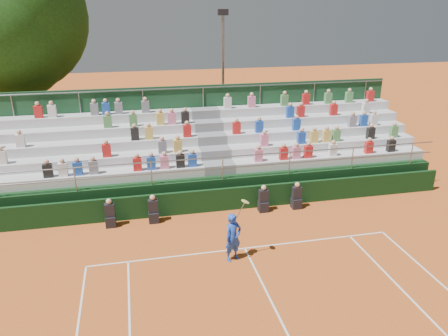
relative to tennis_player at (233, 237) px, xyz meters
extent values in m
plane|color=#C25820|center=(0.58, 0.60, -0.86)|extent=(90.00, 90.00, 0.00)
cube|color=white|center=(0.58, 0.60, -0.86)|extent=(11.00, 0.06, 0.01)
cube|color=white|center=(0.58, -2.60, -0.86)|extent=(0.06, 6.40, 0.01)
cube|color=black|center=(0.58, 3.80, -0.36)|extent=(20.00, 0.15, 1.00)
cube|color=black|center=(-4.16, 3.35, -0.64)|extent=(0.40, 0.40, 0.44)
cube|color=black|center=(-4.16, 3.35, -0.16)|extent=(0.38, 0.25, 0.55)
sphere|color=tan|center=(-4.16, 3.35, 0.22)|extent=(0.22, 0.22, 0.22)
cube|color=black|center=(-2.48, 3.35, -0.64)|extent=(0.40, 0.40, 0.44)
cube|color=black|center=(-2.48, 3.35, -0.16)|extent=(0.38, 0.25, 0.55)
sphere|color=tan|center=(-2.48, 3.35, 0.22)|extent=(0.22, 0.22, 0.22)
cube|color=black|center=(2.11, 3.35, -0.64)|extent=(0.40, 0.40, 0.44)
cube|color=black|center=(2.11, 3.35, -0.16)|extent=(0.38, 0.25, 0.55)
sphere|color=tan|center=(2.11, 3.35, 0.22)|extent=(0.22, 0.22, 0.22)
cube|color=black|center=(3.59, 3.35, -0.64)|extent=(0.40, 0.40, 0.44)
cube|color=black|center=(3.59, 3.35, -0.16)|extent=(0.38, 0.25, 0.55)
sphere|color=tan|center=(3.59, 3.35, 0.22)|extent=(0.22, 0.22, 0.22)
cube|color=black|center=(0.58, 6.90, -0.26)|extent=(20.00, 5.20, 1.20)
cube|color=#BCBEC0|center=(-4.77, 5.22, 0.55)|extent=(9.30, 0.85, 0.42)
cube|color=#BCBEC0|center=(5.93, 5.22, 0.55)|extent=(9.30, 0.85, 0.42)
cube|color=slate|center=(0.58, 5.22, 0.55)|extent=(1.40, 0.85, 0.42)
cube|color=#BCBEC0|center=(-4.77, 6.07, 0.97)|extent=(9.30, 0.85, 0.42)
cube|color=#BCBEC0|center=(5.93, 6.07, 0.97)|extent=(9.30, 0.85, 0.42)
cube|color=slate|center=(0.58, 6.07, 0.97)|extent=(1.40, 0.85, 0.42)
cube|color=#BCBEC0|center=(-4.77, 6.92, 1.39)|extent=(9.30, 0.85, 0.42)
cube|color=#BCBEC0|center=(5.93, 6.92, 1.39)|extent=(9.30, 0.85, 0.42)
cube|color=slate|center=(0.58, 6.92, 1.39)|extent=(1.40, 0.85, 0.42)
cube|color=#BCBEC0|center=(-4.77, 7.77, 1.81)|extent=(9.30, 0.85, 0.42)
cube|color=#BCBEC0|center=(5.93, 7.77, 1.81)|extent=(9.30, 0.85, 0.42)
cube|color=slate|center=(0.58, 7.77, 1.81)|extent=(1.40, 0.85, 0.42)
cube|color=#BCBEC0|center=(-4.77, 8.62, 2.23)|extent=(9.30, 0.85, 0.42)
cube|color=#BCBEC0|center=(5.93, 8.62, 2.23)|extent=(9.30, 0.85, 0.42)
cube|color=slate|center=(0.58, 8.62, 2.23)|extent=(1.40, 0.85, 0.42)
cube|color=#184023|center=(0.58, 9.15, 1.34)|extent=(20.00, 0.12, 4.40)
cylinder|color=gray|center=(0.58, 4.35, 1.34)|extent=(20.00, 0.05, 0.05)
cylinder|color=gray|center=(0.58, 9.05, 3.44)|extent=(20.00, 0.05, 0.05)
cube|color=black|center=(-6.53, 5.07, 1.04)|extent=(0.36, 0.24, 0.56)
cube|color=silver|center=(-5.94, 5.07, 1.04)|extent=(0.36, 0.24, 0.56)
cube|color=#1E4CB2|center=(-5.37, 5.07, 1.04)|extent=(0.36, 0.24, 0.56)
cube|color=slate|center=(-4.74, 5.07, 1.04)|extent=(0.36, 0.24, 0.56)
cube|color=red|center=(-2.95, 5.07, 1.04)|extent=(0.36, 0.24, 0.56)
cube|color=#1E4CB2|center=(-2.37, 5.07, 1.04)|extent=(0.36, 0.24, 0.56)
cube|color=pink|center=(-1.81, 5.07, 1.04)|extent=(0.36, 0.24, 0.56)
cube|color=black|center=(-1.13, 5.07, 1.04)|extent=(0.36, 0.24, 0.56)
cube|color=#1E4CB2|center=(-0.61, 5.07, 1.04)|extent=(0.36, 0.24, 0.56)
cube|color=silver|center=(-8.39, 5.92, 1.46)|extent=(0.36, 0.24, 0.56)
cube|color=red|center=(-4.20, 5.92, 1.46)|extent=(0.36, 0.24, 0.56)
cube|color=slate|center=(-1.81, 5.92, 1.46)|extent=(0.36, 0.24, 0.56)
cube|color=gold|center=(-1.13, 5.92, 1.46)|extent=(0.36, 0.24, 0.56)
cube|color=silver|center=(-7.78, 6.77, 1.88)|extent=(0.36, 0.24, 0.56)
cube|color=black|center=(-2.95, 6.77, 1.88)|extent=(0.36, 0.24, 0.56)
cube|color=gold|center=(-2.33, 6.77, 1.88)|extent=(0.36, 0.24, 0.56)
cube|color=red|center=(-0.58, 6.77, 1.88)|extent=(0.36, 0.24, 0.56)
cube|color=#4C8C4C|center=(-4.13, 7.62, 2.30)|extent=(0.36, 0.24, 0.56)
cube|color=#4C8C4C|center=(-2.97, 7.62, 2.30)|extent=(0.36, 0.24, 0.56)
cube|color=gold|center=(-1.72, 7.62, 2.30)|extent=(0.36, 0.24, 0.56)
cube|color=pink|center=(-1.18, 7.62, 2.30)|extent=(0.36, 0.24, 0.56)
cube|color=black|center=(-0.55, 7.62, 2.30)|extent=(0.36, 0.24, 0.56)
cube|color=red|center=(-7.22, 8.47, 2.72)|extent=(0.36, 0.24, 0.56)
cube|color=silver|center=(-6.62, 8.47, 2.72)|extent=(0.36, 0.24, 0.56)
cube|color=slate|center=(-4.72, 8.47, 2.72)|extent=(0.36, 0.24, 0.56)
cube|color=#1E4CB2|center=(-4.20, 8.47, 2.72)|extent=(0.36, 0.24, 0.56)
cube|color=slate|center=(-3.61, 8.47, 2.72)|extent=(0.36, 0.24, 0.56)
cube|color=slate|center=(-2.35, 8.47, 2.72)|extent=(0.36, 0.24, 0.56)
cube|color=pink|center=(2.36, 5.07, 1.04)|extent=(0.36, 0.24, 0.56)
cube|color=red|center=(3.54, 5.07, 1.04)|extent=(0.36, 0.24, 0.56)
cube|color=pink|center=(4.15, 5.07, 1.04)|extent=(0.36, 0.24, 0.56)
cube|color=red|center=(4.73, 5.07, 1.04)|extent=(0.36, 0.24, 0.56)
cube|color=silver|center=(5.94, 5.07, 1.04)|extent=(0.36, 0.24, 0.56)
cube|color=red|center=(7.78, 5.07, 1.04)|extent=(0.36, 0.24, 0.56)
cube|color=black|center=(8.94, 5.07, 1.04)|extent=(0.36, 0.24, 0.56)
cube|color=pink|center=(2.88, 5.92, 1.46)|extent=(0.36, 0.24, 0.56)
cube|color=#1E4CB2|center=(4.70, 5.92, 1.46)|extent=(0.36, 0.24, 0.56)
cube|color=gold|center=(5.34, 5.92, 1.46)|extent=(0.36, 0.24, 0.56)
cube|color=gold|center=(5.97, 5.92, 1.46)|extent=(0.36, 0.24, 0.56)
cube|color=#4C8C4C|center=(6.48, 5.92, 1.46)|extent=(0.36, 0.24, 0.56)
cube|color=black|center=(8.30, 5.92, 1.46)|extent=(0.36, 0.24, 0.56)
cube|color=#4C8C4C|center=(9.56, 5.92, 1.46)|extent=(0.36, 0.24, 0.56)
cube|color=red|center=(1.77, 6.77, 1.88)|extent=(0.36, 0.24, 0.56)
cube|color=#1E4CB2|center=(2.88, 6.77, 1.88)|extent=(0.36, 0.24, 0.56)
cube|color=#1E4CB2|center=(4.76, 6.77, 1.88)|extent=(0.36, 0.24, 0.56)
cube|color=slate|center=(7.72, 6.77, 1.88)|extent=(0.36, 0.24, 0.56)
cube|color=#1E4CB2|center=(8.34, 6.77, 1.88)|extent=(0.36, 0.24, 0.56)
cube|color=silver|center=(8.91, 6.77, 1.88)|extent=(0.36, 0.24, 0.56)
cube|color=#1E4CB2|center=(4.73, 7.62, 2.30)|extent=(0.36, 0.24, 0.56)
cube|color=red|center=(5.30, 7.62, 2.30)|extent=(0.36, 0.24, 0.56)
cube|color=red|center=(7.08, 7.62, 2.30)|extent=(0.36, 0.24, 0.56)
cube|color=silver|center=(8.89, 7.62, 2.30)|extent=(0.36, 0.24, 0.56)
cube|color=silver|center=(1.72, 8.47, 2.72)|extent=(0.36, 0.24, 0.56)
cube|color=pink|center=(2.96, 8.47, 2.72)|extent=(0.36, 0.24, 0.56)
cube|color=#4C8C4C|center=(4.72, 8.47, 2.72)|extent=(0.36, 0.24, 0.56)
cube|color=red|center=(5.89, 8.47, 2.72)|extent=(0.36, 0.24, 0.56)
cube|color=#4C8C4C|center=(7.14, 8.47, 2.72)|extent=(0.36, 0.24, 0.56)
cube|color=#4C8C4C|center=(8.33, 8.47, 2.72)|extent=(0.36, 0.24, 0.56)
cube|color=red|center=(9.57, 8.47, 2.72)|extent=(0.36, 0.24, 0.56)
imported|color=blue|center=(0.00, 0.00, -0.01)|extent=(0.73, 0.62, 1.71)
cylinder|color=gray|center=(0.25, 0.00, 0.99)|extent=(0.26, 0.03, 0.51)
cylinder|color=#E5D866|center=(0.40, 0.00, 1.29)|extent=(0.26, 0.28, 0.14)
cylinder|color=#332412|center=(-9.31, 12.78, 1.13)|extent=(0.50, 0.50, 3.99)
sphere|color=#13370F|center=(-9.31, 12.78, 6.05)|extent=(7.30, 7.30, 7.30)
cylinder|color=#332412|center=(-8.86, 13.53, 1.33)|extent=(0.50, 0.50, 4.39)
sphere|color=#13370F|center=(-8.86, 13.53, 6.69)|extent=(7.90, 7.90, 7.90)
cylinder|color=gray|center=(2.56, 13.44, 2.94)|extent=(0.16, 0.16, 7.60)
cube|color=black|center=(2.56, 13.44, 6.91)|extent=(0.60, 0.25, 0.35)
camera|label=1|loc=(-3.06, -12.57, 7.40)|focal=35.00mm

